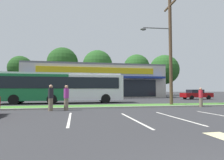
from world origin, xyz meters
name	(u,v)px	position (x,y,z in m)	size (l,w,h in m)	color
grass_median	(108,106)	(0.00, 14.00, 0.06)	(56.00, 2.20, 0.12)	#427A2D
curb_lip	(111,107)	(0.00, 12.78, 0.06)	(56.00, 0.24, 0.12)	#99968C
parking_stripe_0	(70,119)	(-3.04, 7.96, 0.00)	(0.12, 4.80, 0.01)	silver
parking_stripe_1	(134,120)	(0.05, 7.01, 0.00)	(0.12, 4.80, 0.01)	silver
parking_stripe_2	(176,118)	(2.43, 7.20, 0.00)	(0.12, 4.80, 0.01)	silver
storefront_building	(95,82)	(1.02, 35.58, 3.08)	(25.29, 12.49, 6.16)	#BCB7AD
tree_left	(20,68)	(-15.65, 45.75, 6.66)	(5.67, 5.67, 9.51)	#473323
tree_mid_left	(63,63)	(-5.80, 44.04, 7.89)	(7.34, 7.34, 11.57)	#473323
tree_mid	(98,65)	(2.52, 43.26, 7.50)	(7.18, 7.18, 11.11)	#473323
tree_mid_right	(137,67)	(12.18, 42.35, 7.02)	(6.44, 6.44, 10.25)	#473323
tree_right	(164,70)	(20.75, 44.59, 6.88)	(7.87, 7.87, 10.82)	#473323
utility_pole	(169,48)	(5.75, 14.00, 5.33)	(3.04, 2.40, 9.97)	#4C3826
city_bus	(63,87)	(-4.10, 19.09, 1.77)	(13.01, 2.68, 3.25)	#196638
car_2	(196,94)	(15.50, 23.93, 0.76)	(4.58, 1.96, 1.49)	maroon
pedestrian_near_bench	(66,98)	(-3.39, 11.91, 0.90)	(0.36, 0.36, 1.79)	#726651
pedestrian_by_pole	(51,98)	(-4.44, 11.76, 0.91)	(0.36, 0.36, 1.81)	#726651
pedestrian_mid	(201,97)	(7.80, 12.45, 0.83)	(0.33, 0.33, 1.65)	#726651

